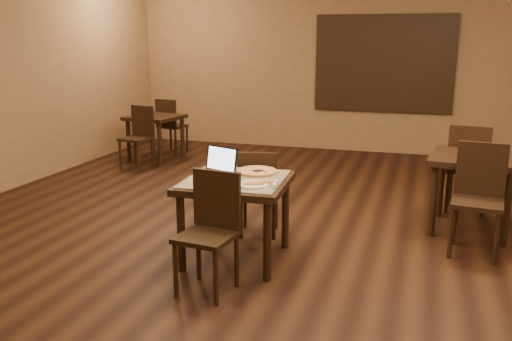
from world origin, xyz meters
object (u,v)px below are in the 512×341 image
(chair_main_far, at_px, (258,188))
(other_table_b_chair_far, at_px, (170,123))
(other_table_a_chair_near, at_px, (479,192))
(pizza_pan, at_px, (257,173))
(other_table_a, at_px, (474,169))
(other_table_b_chair_near, at_px, (139,133))
(laptop, at_px, (219,167))
(other_table_b, at_px, (155,123))
(tiled_table, at_px, (236,190))
(other_table_a_chair_far, at_px, (468,164))
(chair_main_near, at_px, (211,224))

(chair_main_far, relative_size, other_table_b_chair_far, 0.94)
(other_table_a_chair_near, bearing_deg, pizza_pan, -155.51)
(other_table_a, relative_size, other_table_b_chair_near, 1.00)
(other_table_b_chair_far, bearing_deg, laptop, 131.15)
(chair_main_far, height_order, other_table_a, chair_main_far)
(other_table_b, distance_m, other_table_b_chair_far, 0.56)
(other_table_b_chair_far, bearing_deg, other_table_b, 100.60)
(other_table_a, height_order, other_table_b, other_table_a)
(tiled_table, distance_m, pizza_pan, 0.29)
(other_table_a, xyz_separation_m, other_table_b, (-4.76, 2.09, -0.05))
(other_table_a, bearing_deg, other_table_a_chair_near, -81.91)
(chair_main_far, height_order, other_table_b_chair_far, other_table_b_chair_far)
(chair_main_far, bearing_deg, other_table_b, -58.92)
(other_table_a, distance_m, other_table_b_chair_far, 5.46)
(other_table_a, distance_m, other_table_a_chair_far, 0.61)
(other_table_b, bearing_deg, other_table_a_chair_near, -20.18)
(other_table_a, xyz_separation_m, other_table_b_chair_near, (-4.75, 1.53, -0.13))
(pizza_pan, distance_m, other_table_a_chair_near, 2.08)
(chair_main_near, xyz_separation_m, other_table_b, (-2.69, 4.17, 0.07))
(other_table_b_chair_far, bearing_deg, other_table_b_chair_near, 100.60)
(chair_main_near, height_order, other_table_b_chair_near, chair_main_near)
(other_table_b, bearing_deg, other_table_a_chair_far, -8.13)
(pizza_pan, bearing_deg, chair_main_far, 105.23)
(tiled_table, bearing_deg, other_table_b, 123.84)
(other_table_a_chair_near, distance_m, other_table_b, 5.48)
(laptop, xyz_separation_m, other_table_a_chair_near, (2.29, 0.75, -0.24))
(chair_main_far, relative_size, other_table_b, 0.99)
(laptop, height_order, other_table_b_chair_far, laptop)
(tiled_table, relative_size, other_table_b_chair_near, 1.02)
(other_table_a_chair_far, distance_m, other_table_b, 4.98)
(pizza_pan, distance_m, other_table_a_chair_far, 2.68)
(chair_main_near, bearing_deg, pizza_pan, 89.48)
(chair_main_far, height_order, other_table_a_chair_near, other_table_a_chair_near)
(chair_main_far, height_order, other_table_b, chair_main_far)
(other_table_b_chair_near, bearing_deg, laptop, -40.28)
(other_table_b_chair_near, bearing_deg, chair_main_near, -44.23)
(chair_main_far, height_order, other_table_a_chair_far, other_table_a_chair_far)
(other_table_a, height_order, other_table_a_chair_far, other_table_a_chair_far)
(chair_main_near, relative_size, other_table_a_chair_near, 0.93)
(tiled_table, xyz_separation_m, other_table_a_chair_near, (2.09, 0.86, -0.08))
(laptop, distance_m, pizza_pan, 0.35)
(chair_main_near, distance_m, chair_main_far, 1.24)
(tiled_table, relative_size, other_table_b, 1.08)
(other_table_a_chair_far, bearing_deg, chair_main_near, 59.49)
(laptop, bearing_deg, tiled_table, -8.16)
(other_table_a_chair_near, height_order, other_table_a_chair_far, same)
(tiled_table, bearing_deg, pizza_pan, 60.23)
(tiled_table, distance_m, other_table_a_chair_far, 2.93)
(tiled_table, distance_m, laptop, 0.28)
(other_table_a, xyz_separation_m, other_table_a_chair_far, (-0.01, 0.60, -0.08))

